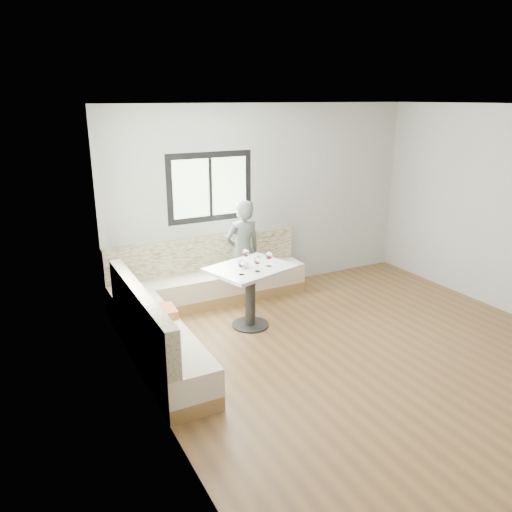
{
  "coord_description": "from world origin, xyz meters",
  "views": [
    {
      "loc": [
        -3.59,
        -4.08,
        2.88
      ],
      "look_at": [
        -0.75,
        1.36,
        0.92
      ],
      "focal_mm": 35.0,
      "sensor_mm": 36.0,
      "label": 1
    }
  ],
  "objects": [
    {
      "name": "wine_glass_d",
      "position": [
        -0.88,
        1.39,
        0.96
      ],
      "size": [
        0.09,
        0.09,
        0.2
      ],
      "color": "white",
      "rests_on": "table"
    },
    {
      "name": "room",
      "position": [
        -0.08,
        0.08,
        1.41
      ],
      "size": [
        5.01,
        5.01,
        2.81
      ],
      "color": "brown",
      "rests_on": "ground"
    },
    {
      "name": "olive_ramekin",
      "position": [
        -0.98,
        1.28,
        0.84
      ],
      "size": [
        0.11,
        0.11,
        0.05
      ],
      "color": "white",
      "rests_on": "table"
    },
    {
      "name": "table",
      "position": [
        -0.89,
        1.26,
        0.61
      ],
      "size": [
        1.17,
        1.02,
        0.82
      ],
      "rotation": [
        0.0,
        0.0,
        0.28
      ],
      "color": "black",
      "rests_on": "ground"
    },
    {
      "name": "wine_glass_a",
      "position": [
        -1.11,
        1.05,
        0.96
      ],
      "size": [
        0.09,
        0.09,
        0.2
      ],
      "color": "white",
      "rests_on": "table"
    },
    {
      "name": "person",
      "position": [
        -0.61,
        2.05,
        0.76
      ],
      "size": [
        0.57,
        0.4,
        1.52
      ],
      "primitive_type": "imported",
      "rotation": [
        0.0,
        0.0,
        3.2
      ],
      "color": "#484E48",
      "rests_on": "ground"
    },
    {
      "name": "banquette",
      "position": [
        -1.59,
        1.63,
        0.33
      ],
      "size": [
        2.9,
        2.8,
        0.95
      ],
      "color": "olive",
      "rests_on": "ground"
    },
    {
      "name": "wine_glass_b",
      "position": [
        -0.89,
        1.06,
        0.96
      ],
      "size": [
        0.09,
        0.09,
        0.2
      ],
      "color": "white",
      "rests_on": "table"
    },
    {
      "name": "wine_glass_c",
      "position": [
        -0.67,
        1.17,
        0.96
      ],
      "size": [
        0.09,
        0.09,
        0.2
      ],
      "color": "white",
      "rests_on": "table"
    }
  ]
}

